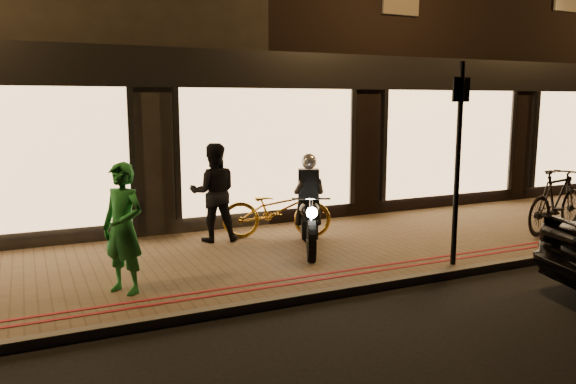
# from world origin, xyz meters

# --- Properties ---
(ground) EXTENTS (90.00, 90.00, 0.00)m
(ground) POSITION_xyz_m (0.00, 0.00, 0.00)
(ground) COLOR black
(ground) RESTS_ON ground
(sidewalk) EXTENTS (50.00, 4.00, 0.12)m
(sidewalk) POSITION_xyz_m (0.00, 2.00, 0.06)
(sidewalk) COLOR brown
(sidewalk) RESTS_ON ground
(kerb_stone) EXTENTS (50.00, 0.14, 0.12)m
(kerb_stone) POSITION_xyz_m (0.00, 0.05, 0.06)
(kerb_stone) COLOR #59544C
(kerb_stone) RESTS_ON ground
(red_kerb_lines) EXTENTS (50.00, 0.26, 0.01)m
(red_kerb_lines) POSITION_xyz_m (0.00, 0.55, 0.12)
(red_kerb_lines) COLOR maroon
(red_kerb_lines) RESTS_ON sidewalk
(building_row) EXTENTS (48.00, 10.11, 8.50)m
(building_row) POSITION_xyz_m (-0.00, 8.99, 4.25)
(building_row) COLOR black
(building_row) RESTS_ON ground
(motorcycle) EXTENTS (0.94, 1.82, 1.59)m
(motorcycle) POSITION_xyz_m (-0.18, 1.94, 0.73)
(motorcycle) COLOR black
(motorcycle) RESTS_ON sidewalk
(sign_post) EXTENTS (0.35, 0.09, 3.00)m
(sign_post) POSITION_xyz_m (1.41, 0.27, 1.80)
(sign_post) COLOR black
(sign_post) RESTS_ON sidewalk
(bicycle_gold) EXTENTS (2.06, 1.39, 1.02)m
(bicycle_gold) POSITION_xyz_m (-0.32, 2.93, 0.63)
(bicycle_gold) COLOR #BF8921
(bicycle_gold) RESTS_ON sidewalk
(bicycle_dark) EXTENTS (2.08, 1.02, 1.20)m
(bicycle_dark) POSITION_xyz_m (4.58, 1.09, 0.72)
(bicycle_dark) COLOR black
(bicycle_dark) RESTS_ON sidewalk
(person_green) EXTENTS (0.70, 0.73, 1.68)m
(person_green) POSITION_xyz_m (-3.28, 1.08, 0.96)
(person_green) COLOR #217E36
(person_green) RESTS_ON sidewalk
(person_dark) EXTENTS (0.97, 0.83, 1.73)m
(person_dark) POSITION_xyz_m (-1.40, 3.20, 0.98)
(person_dark) COLOR black
(person_dark) RESTS_ON sidewalk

